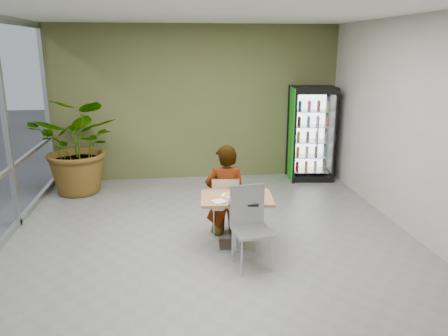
{
  "coord_description": "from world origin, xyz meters",
  "views": [
    {
      "loc": [
        -0.56,
        -5.64,
        2.74
      ],
      "look_at": [
        0.22,
        0.57,
        1.0
      ],
      "focal_mm": 35.0,
      "sensor_mm": 36.0,
      "label": 1
    }
  ],
  "objects_px": {
    "dining_table": "(237,211)",
    "beverage_fridge": "(312,133)",
    "cafeteria_tray": "(244,202)",
    "chair_far": "(225,201)",
    "potted_plant": "(80,146)",
    "chair_near": "(250,219)",
    "soda_cup": "(251,191)",
    "seated_woman": "(226,199)"
  },
  "relations": [
    {
      "from": "dining_table",
      "to": "beverage_fridge",
      "type": "xyz_separation_m",
      "value": [
        2.08,
        3.14,
        0.45
      ]
    },
    {
      "from": "cafeteria_tray",
      "to": "beverage_fridge",
      "type": "bearing_deg",
      "value": 59.13
    },
    {
      "from": "dining_table",
      "to": "chair_far",
      "type": "height_order",
      "value": "chair_far"
    },
    {
      "from": "cafeteria_tray",
      "to": "potted_plant",
      "type": "height_order",
      "value": "potted_plant"
    },
    {
      "from": "chair_near",
      "to": "dining_table",
      "type": "bearing_deg",
      "value": 92.46
    },
    {
      "from": "soda_cup",
      "to": "beverage_fridge",
      "type": "height_order",
      "value": "beverage_fridge"
    },
    {
      "from": "soda_cup",
      "to": "seated_woman",
      "type": "bearing_deg",
      "value": 118.73
    },
    {
      "from": "beverage_fridge",
      "to": "soda_cup",
      "type": "bearing_deg",
      "value": -113.66
    },
    {
      "from": "cafeteria_tray",
      "to": "chair_far",
      "type": "bearing_deg",
      "value": 102.16
    },
    {
      "from": "chair_near",
      "to": "seated_woman",
      "type": "distance_m",
      "value": 1.01
    },
    {
      "from": "chair_far",
      "to": "chair_near",
      "type": "xyz_separation_m",
      "value": [
        0.19,
        -0.95,
        0.08
      ]
    },
    {
      "from": "soda_cup",
      "to": "dining_table",
      "type": "bearing_deg",
      "value": 175.76
    },
    {
      "from": "seated_woman",
      "to": "chair_far",
      "type": "bearing_deg",
      "value": 82.99
    },
    {
      "from": "chair_far",
      "to": "dining_table",
      "type": "bearing_deg",
      "value": 108.36
    },
    {
      "from": "seated_woman",
      "to": "beverage_fridge",
      "type": "distance_m",
      "value": 3.44
    },
    {
      "from": "chair_far",
      "to": "potted_plant",
      "type": "distance_m",
      "value": 3.43
    },
    {
      "from": "soda_cup",
      "to": "cafeteria_tray",
      "type": "distance_m",
      "value": 0.29
    },
    {
      "from": "chair_far",
      "to": "seated_woman",
      "type": "bearing_deg",
      "value": -97.01
    },
    {
      "from": "beverage_fridge",
      "to": "cafeteria_tray",
      "type": "bearing_deg",
      "value": -113.61
    },
    {
      "from": "chair_far",
      "to": "potted_plant",
      "type": "xyz_separation_m",
      "value": [
        -2.49,
        2.32,
        0.4
      ]
    },
    {
      "from": "dining_table",
      "to": "soda_cup",
      "type": "height_order",
      "value": "soda_cup"
    },
    {
      "from": "soda_cup",
      "to": "beverage_fridge",
      "type": "relative_size",
      "value": 0.09
    },
    {
      "from": "dining_table",
      "to": "potted_plant",
      "type": "height_order",
      "value": "potted_plant"
    },
    {
      "from": "chair_far",
      "to": "seated_woman",
      "type": "xyz_separation_m",
      "value": [
        0.01,
        0.04,
        0.01
      ]
    },
    {
      "from": "seated_woman",
      "to": "potted_plant",
      "type": "bearing_deg",
      "value": -36.02
    },
    {
      "from": "seated_woman",
      "to": "cafeteria_tray",
      "type": "bearing_deg",
      "value": 107.05
    },
    {
      "from": "dining_table",
      "to": "cafeteria_tray",
      "type": "distance_m",
      "value": 0.34
    },
    {
      "from": "seated_woman",
      "to": "potted_plant",
      "type": "distance_m",
      "value": 3.4
    },
    {
      "from": "chair_far",
      "to": "beverage_fridge",
      "type": "xyz_separation_m",
      "value": [
        2.18,
        2.68,
        0.45
      ]
    },
    {
      "from": "soda_cup",
      "to": "potted_plant",
      "type": "height_order",
      "value": "potted_plant"
    },
    {
      "from": "dining_table",
      "to": "chair_near",
      "type": "bearing_deg",
      "value": -79.56
    },
    {
      "from": "chair_far",
      "to": "seated_woman",
      "type": "distance_m",
      "value": 0.05
    },
    {
      "from": "dining_table",
      "to": "beverage_fridge",
      "type": "distance_m",
      "value": 3.79
    },
    {
      "from": "cafeteria_tray",
      "to": "potted_plant",
      "type": "bearing_deg",
      "value": 131.06
    },
    {
      "from": "beverage_fridge",
      "to": "potted_plant",
      "type": "height_order",
      "value": "beverage_fridge"
    },
    {
      "from": "cafeteria_tray",
      "to": "chair_near",
      "type": "bearing_deg",
      "value": -81.67
    },
    {
      "from": "seated_woman",
      "to": "beverage_fridge",
      "type": "xyz_separation_m",
      "value": [
        2.17,
        2.64,
        0.44
      ]
    },
    {
      "from": "chair_far",
      "to": "cafeteria_tray",
      "type": "distance_m",
      "value": 0.76
    },
    {
      "from": "soda_cup",
      "to": "beverage_fridge",
      "type": "distance_m",
      "value": 3.67
    },
    {
      "from": "cafeteria_tray",
      "to": "potted_plant",
      "type": "relative_size",
      "value": 0.21
    },
    {
      "from": "cafeteria_tray",
      "to": "dining_table",
      "type": "bearing_deg",
      "value": 102.43
    },
    {
      "from": "potted_plant",
      "to": "dining_table",
      "type": "bearing_deg",
      "value": -47.06
    }
  ]
}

